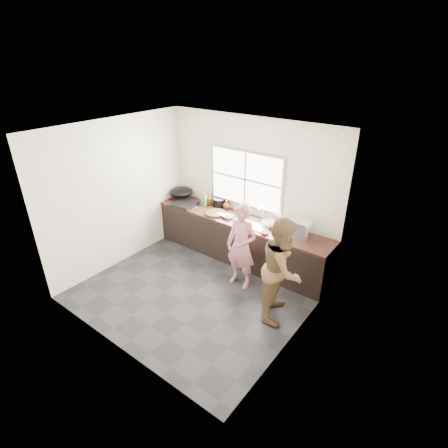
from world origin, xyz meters
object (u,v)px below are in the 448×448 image
Objects in this scene: bowl_crabs at (269,224)px; bottle_green at (205,199)px; woman at (241,249)px; bowl_mince at (228,217)px; bowl_held at (265,232)px; black_pot at (219,203)px; glass_jar at (203,200)px; wok at (181,192)px; bottle_brown_tall at (209,200)px; plate_food at (215,211)px; pot_lid_right at (190,204)px; person_side at (282,269)px; burner at (184,204)px; cutting_board at (215,213)px; dish_rack at (299,229)px; bottle_brown_short at (226,205)px; pot_lid_left at (193,205)px.

bowl_crabs is 1.51m from bottle_green.
woman reaches higher than bowl_mince.
woman reaches higher than bowl_held.
woman is 5.96× the size of black_pot.
wok reaches higher than glass_jar.
wok is at bearing 172.39° from bowl_held.
bottle_brown_tall is (-0.21, -0.05, 0.02)m from black_pot.
plate_food is 1.11× the size of bottle_brown_tall.
wok is 0.42m from pot_lid_right.
person_side is at bearing -16.67° from woman.
woman is 0.95m from person_side.
wok is at bearing 141.92° from burner.
burner is (-1.93, 0.05, 0.00)m from bowl_held.
woman is 1.16m from cutting_board.
glass_jar is (-0.20, 0.03, -0.06)m from bottle_brown_tall.
cutting_board is 3.74× the size of glass_jar.
bottle_brown_tall reaches higher than bowl_mince.
bowl_mince is 0.46× the size of dish_rack.
person_side is at bearing -16.02° from burner.
black_pot is at bearing 145.64° from bowl_mince.
glass_jar reaches higher than plate_food.
bottle_brown_short is at bearing 137.17° from woman.
pot_lid_left is at bearing -175.28° from bowl_crabs.
bottle_brown_short is 1.10m from wok.
bowl_mince is 0.73m from bottle_brown_tall.
bottle_brown_tall reaches higher than plate_food.
dish_rack reaches higher than bowl_crabs.
black_pot reaches higher than burner.
glass_jar is (-0.49, 0.21, 0.04)m from plate_food.
cutting_board is 0.89× the size of dish_rack.
bottle_brown_tall is 0.51m from burner.
bowl_mince is 0.85× the size of plate_food.
bowl_crabs is 1.21× the size of bowl_held.
bowl_held is at bearing -18.20° from black_pot.
dish_rack reaches higher than burner.
wok reaches higher than bowl_held.
bottle_brown_tall reaches higher than bottle_brown_short.
cutting_board is 1.83× the size of bowl_crabs.
person_side reaches higher than bowl_crabs.
cutting_board is 0.47m from bottle_brown_tall.
black_pot is at bearing 14.32° from bottle_brown_tall.
pot_lid_left is (-2.32, -0.05, -0.16)m from dish_rack.
woman reaches higher than cutting_board.
pot_lid_right is (-2.39, -0.06, -0.16)m from dish_rack.
bowl_mince is at bearing 171.93° from bowl_held.
bowl_mince is at bearing 140.25° from woman.
black_pot is at bearing 161.80° from bowl_held.
bottle_brown_short reaches higher than bowl_crabs.
woman reaches higher than burner.
black_pot is 0.55m from pot_lid_left.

